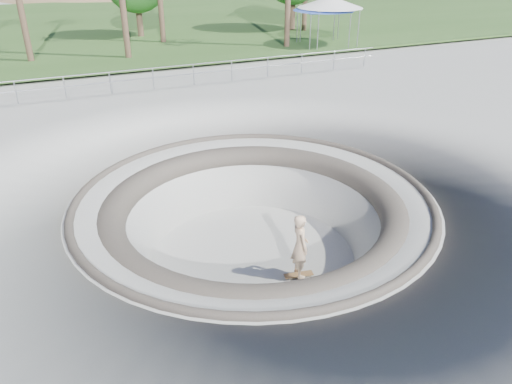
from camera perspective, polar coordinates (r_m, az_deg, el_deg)
ground at (r=14.19m, az=-0.31°, el=-0.73°), size 180.00×180.00×0.00m
skate_bowl at (r=15.13m, az=-0.30°, el=-6.88°), size 14.00×14.00×4.10m
grass_strip at (r=46.26m, az=-18.14°, el=17.76°), size 180.00×36.00×0.12m
distant_hills at (r=70.60m, az=-16.63°, el=14.73°), size 103.20×45.00×28.60m
safety_railing at (r=24.78m, az=-11.67°, el=12.61°), size 25.00×0.06×1.03m
skateboard at (r=14.25m, az=4.90°, el=-9.40°), size 0.86×0.37×0.09m
skater at (r=13.71m, az=5.06°, el=-6.14°), size 0.53×0.74×1.90m
canopy_white at (r=34.89m, az=8.49°, el=20.66°), size 6.00×6.00×3.05m
canopy_blue at (r=34.68m, az=7.79°, el=20.38°), size 5.56×5.56×2.85m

